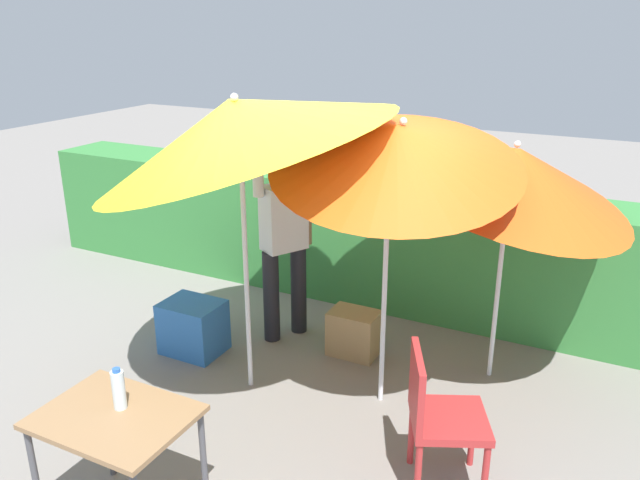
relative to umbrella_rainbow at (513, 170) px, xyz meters
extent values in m
plane|color=gray|center=(-1.26, -0.85, -1.66)|extent=(24.00, 24.00, 0.00)
cube|color=#38843D|center=(-1.26, 0.92, -1.06)|extent=(8.00, 0.70, 1.19)
cylinder|color=silver|center=(-0.01, -0.04, -0.91)|extent=(0.04, 0.04, 1.50)
cone|color=#EA5919|center=(0.00, 0.00, 0.00)|extent=(1.89, 1.85, 0.88)
sphere|color=silver|center=(0.01, 0.04, 0.18)|extent=(0.05, 0.05, 0.05)
cylinder|color=silver|center=(-0.65, -0.75, -0.78)|extent=(0.04, 0.04, 1.76)
cone|color=#EA5919|center=(-0.62, -0.74, 0.24)|extent=(1.73, 1.69, 0.85)
sphere|color=silver|center=(-0.58, -0.72, 0.41)|extent=(0.05, 0.05, 0.05)
cylinder|color=silver|center=(-1.63, -1.02, -0.74)|extent=(0.04, 0.04, 1.83)
cone|color=yellow|center=(-1.61, -1.07, 0.35)|extent=(2.18, 2.12, 1.13)
sphere|color=silver|center=(-1.59, -1.12, 0.54)|extent=(0.05, 0.05, 0.05)
cylinder|color=black|center=(-1.85, -0.32, -1.25)|extent=(0.14, 0.14, 0.82)
cylinder|color=black|center=(-1.72, -0.07, -1.25)|extent=(0.14, 0.14, 0.82)
cube|color=silver|center=(-1.78, -0.19, -0.56)|extent=(0.37, 0.42, 0.56)
sphere|color=#8C6647|center=(-1.78, -0.19, -0.17)|extent=(0.22, 0.22, 0.22)
cylinder|color=silver|center=(-1.89, -0.39, -0.06)|extent=(0.12, 0.12, 0.56)
cylinder|color=#8C6647|center=(-1.67, 0.01, -0.58)|extent=(0.12, 0.12, 0.52)
cylinder|color=#B72D2D|center=(0.28, -1.51, -1.44)|extent=(0.04, 0.04, 0.44)
cylinder|color=#B72D2D|center=(0.12, -1.16, -1.44)|extent=(0.04, 0.04, 0.44)
cylinder|color=#B72D2D|center=(-0.07, -1.67, -1.44)|extent=(0.04, 0.04, 0.44)
cylinder|color=#B72D2D|center=(-0.23, -1.32, -1.44)|extent=(0.04, 0.04, 0.44)
cube|color=#B72D2D|center=(0.02, -1.41, -1.19)|extent=(0.58, 0.58, 0.05)
cube|color=#B72D2D|center=(-0.16, -1.50, -0.97)|extent=(0.22, 0.42, 0.40)
cube|color=#2D6BB7|center=(-2.33, -0.79, -1.43)|extent=(0.49, 0.38, 0.45)
cube|color=#9E7A4C|center=(-1.11, -0.22, -1.47)|extent=(0.40, 0.28, 0.38)
cylinder|color=#4C4C51|center=(-1.13, -2.26, -1.32)|extent=(0.04, 0.04, 0.69)
cylinder|color=#4C4C51|center=(-1.85, -2.26, -1.32)|extent=(0.04, 0.04, 0.69)
cube|color=#99724C|center=(-1.49, -2.52, -0.96)|extent=(0.80, 0.60, 0.03)
cylinder|color=silver|center=(-1.50, -2.45, -0.83)|extent=(0.07, 0.07, 0.22)
cylinder|color=#2D60B7|center=(-1.50, -2.45, -0.71)|extent=(0.04, 0.04, 0.02)
camera|label=1|loc=(0.75, -4.53, 1.05)|focal=35.32mm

